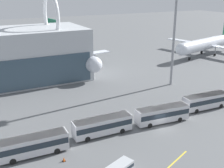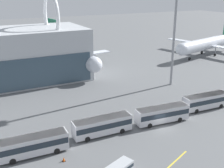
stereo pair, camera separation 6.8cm
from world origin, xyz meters
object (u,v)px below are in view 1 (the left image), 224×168
at_px(floodlight_mast, 176,13).
at_px(airliner_parked_remote, 208,43).
at_px(shuttle_bus_1, 102,125).
at_px(airliner_at_gate_far, 70,55).
at_px(shuttle_bus_2, 162,113).
at_px(shuttle_bus_3, 206,100).
at_px(traffic_cone_0, 64,159).
at_px(shuttle_bus_0, 33,144).

bearing_deg(floodlight_mast, airliner_parked_remote, 31.47).
xyz_separation_m(shuttle_bus_1, floodlight_mast, (29.20, 16.86, 17.66)).
height_order(shuttle_bus_1, floodlight_mast, floodlight_mast).
height_order(airliner_at_gate_far, shuttle_bus_2, airliner_at_gate_far).
bearing_deg(shuttle_bus_3, shuttle_bus_1, -176.35).
xyz_separation_m(airliner_at_gate_far, traffic_cone_0, (-18.28, -49.25, -4.64)).
bearing_deg(airliner_at_gate_far, shuttle_bus_3, 12.22).
distance_m(airliner_parked_remote, shuttle_bus_3, 55.28).
xyz_separation_m(airliner_parked_remote, shuttle_bus_0, (-77.71, -39.70, -2.88)).
bearing_deg(airliner_parked_remote, traffic_cone_0, 17.05).
xyz_separation_m(airliner_at_gate_far, shuttle_bus_3, (16.28, -44.22, -3.07)).
bearing_deg(shuttle_bus_0, airliner_parked_remote, 29.34).
height_order(shuttle_bus_0, shuttle_bus_2, same).
relative_size(shuttle_bus_2, floodlight_mast, 0.35).
bearing_deg(shuttle_bus_2, shuttle_bus_1, -179.03).
relative_size(shuttle_bus_3, traffic_cone_0, 14.74).
distance_m(shuttle_bus_0, traffic_cone_0, 5.67).
bearing_deg(airliner_at_gate_far, traffic_cone_0, -28.35).
height_order(airliner_at_gate_far, airliner_parked_remote, airliner_at_gate_far).
height_order(airliner_parked_remote, traffic_cone_0, airliner_parked_remote).
distance_m(shuttle_bus_0, floodlight_mast, 48.89).
height_order(shuttle_bus_0, traffic_cone_0, shuttle_bus_0).
height_order(airliner_parked_remote, shuttle_bus_1, airliner_parked_remote).
relative_size(airliner_at_gate_far, airliner_parked_remote, 0.87).
bearing_deg(airliner_at_gate_far, shuttle_bus_2, -3.55).
height_order(shuttle_bus_1, shuttle_bus_3, same).
bearing_deg(shuttle_bus_1, shuttle_bus_0, -173.97).
relative_size(shuttle_bus_1, traffic_cone_0, 14.65).
distance_m(airliner_parked_remote, shuttle_bus_0, 87.31).
bearing_deg(floodlight_mast, shuttle_bus_3, -102.35).
bearing_deg(airliner_parked_remote, shuttle_bus_2, 23.77).
relative_size(airliner_parked_remote, floodlight_mast, 1.22).
xyz_separation_m(airliner_at_gate_far, shuttle_bus_2, (3.52, -45.29, -3.07)).
height_order(shuttle_bus_0, shuttle_bus_1, same).
bearing_deg(airliner_at_gate_far, airliner_parked_remote, 76.30).
relative_size(shuttle_bus_1, shuttle_bus_3, 0.99).
height_order(airliner_at_gate_far, shuttle_bus_3, airliner_at_gate_far).
bearing_deg(shuttle_bus_1, floodlight_mast, 31.68).
bearing_deg(shuttle_bus_3, airliner_parked_remote, 47.88).
xyz_separation_m(shuttle_bus_1, shuttle_bus_3, (25.53, 0.09, 0.00)).
bearing_deg(shuttle_bus_2, shuttle_bus_0, -174.66).
xyz_separation_m(airliner_parked_remote, floodlight_mast, (-35.74, -21.88, 14.78)).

